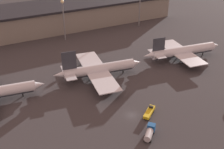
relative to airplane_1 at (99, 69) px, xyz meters
name	(u,v)px	position (x,y,z in m)	size (l,w,h in m)	color
ground	(132,115)	(-1.61, -29.17, -3.71)	(600.00, 600.00, 0.00)	#383538
terminal_building	(46,17)	(-1.61, 69.53, 3.39)	(161.39, 31.73, 14.12)	gray
airplane_1	(99,69)	(0.00, 0.00, 0.00)	(38.52, 37.82, 13.63)	silver
airplane_2	(183,51)	(43.26, -2.28, 0.08)	(41.12, 31.14, 12.30)	silver
service_vehicle_0	(149,112)	(3.80, -31.75, -2.52)	(7.16, 6.14, 2.52)	gold
service_vehicle_1	(150,132)	(-2.55, -40.97, -1.98)	(6.50, 6.21, 3.04)	#195199
lamp_post_1	(63,14)	(2.17, 47.46, 10.51)	(1.80, 1.80, 21.98)	slate
lamp_post_2	(140,5)	(50.80, 47.46, 9.37)	(1.80, 1.80, 19.95)	slate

